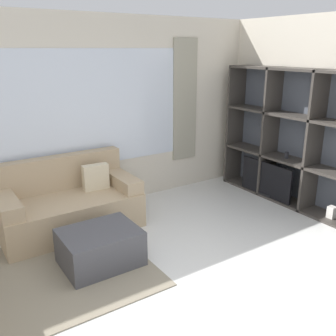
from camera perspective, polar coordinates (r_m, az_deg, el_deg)
The scene contains 7 objects.
ground_plane at distance 3.57m, azimuth 5.48°, elevation -21.37°, with size 16.00×16.00×0.00m, color silver.
wall_back at distance 5.30m, azimuth -13.40°, elevation 7.62°, with size 6.93×0.11×2.70m.
wall_right at distance 5.91m, azimuth 19.76°, elevation 8.02°, with size 0.07×3.95×2.70m, color beige.
area_rug at distance 4.18m, azimuth -20.57°, elevation -15.95°, with size 2.45×1.73×0.01m, color gray.
shelving_unit at distance 5.83m, azimuth 18.31°, elevation 3.93°, with size 0.39×2.39×1.99m.
couch_main at distance 5.02m, azimuth -14.91°, elevation -5.45°, with size 1.72×0.91×0.90m.
ottoman at distance 4.19m, azimuth -10.29°, elevation -11.83°, with size 0.81×0.64×0.40m.
Camera 1 is at (-1.78, -2.12, 2.25)m, focal length 40.00 mm.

